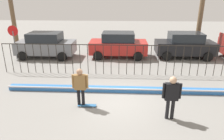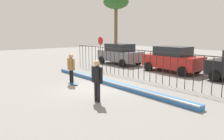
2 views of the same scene
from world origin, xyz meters
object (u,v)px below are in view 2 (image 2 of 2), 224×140
Objects in this scene: skateboard at (73,84)px; parked_car_gray at (120,54)px; camera_operator at (97,77)px; palm_tree_short at (116,4)px; parked_car_red at (172,59)px; stop_sign at (100,46)px; skateboarder at (71,66)px.

parked_car_gray is at bearing 119.35° from skateboard.
camera_operator is 11.12m from parked_car_gray.
camera_operator is at bearing -43.38° from palm_tree_short.
camera_operator is 16.30m from palm_tree_short.
palm_tree_short is (-3.61, 2.63, 5.01)m from parked_car_gray.
skateboard is 14.03m from palm_tree_short.
palm_tree_short reaches higher than parked_car_red.
skateboard is 0.19× the size of parked_car_gray.
parked_car_red is at bearing 7.65° from stop_sign.
skateboarder is at bearing -52.17° from palm_tree_short.
stop_sign is (-6.37, 6.64, 1.56)m from skateboard.
skateboard is at bearing -95.38° from parked_car_red.
parked_car_gray is (-4.06, 7.25, -0.06)m from skateboarder.
parked_car_red is at bearing -14.09° from palm_tree_short.
camera_operator is 0.25× the size of palm_tree_short.
parked_car_gray is 2.25m from stop_sign.
palm_tree_short is (-11.29, 10.67, 4.93)m from camera_operator.
palm_tree_short reaches higher than parked_car_gray.
skateboard is 7.80m from parked_car_red.
parked_car_gray is (-4.32, 7.31, 0.91)m from skateboard.
parked_car_red is (-2.20, 8.39, -0.08)m from camera_operator.
skateboard is at bearing 6.36° from camera_operator.
skateboarder is 13.45m from palm_tree_short.
skateboarder is at bearing -97.32° from parked_car_red.
skateboarder is at bearing 6.34° from camera_operator.
skateboarder is 9.00m from stop_sign.
parked_car_gray is at bearing 17.98° from stop_sign.
parked_car_red is 10.63m from palm_tree_short.
skateboarder reaches higher than skateboard.
camera_operator is at bearing 6.64° from skateboarder.
camera_operator is 8.67m from parked_car_red.
stop_sign is at bearing -64.64° from palm_tree_short.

